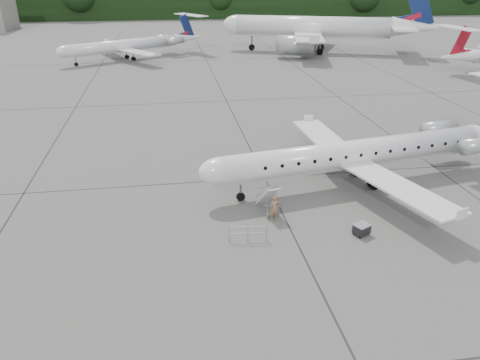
{
  "coord_description": "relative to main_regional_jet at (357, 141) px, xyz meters",
  "views": [
    {
      "loc": [
        -10.66,
        -26.41,
        15.0
      ],
      "look_at": [
        -6.37,
        1.08,
        2.3
      ],
      "focal_mm": 35.0,
      "sensor_mm": 36.0,
      "label": 1
    }
  ],
  "objects": [
    {
      "name": "main_regional_jet",
      "position": [
        0.0,
        0.0,
        0.0
      ],
      "size": [
        29.67,
        23.58,
        6.86
      ],
      "primitive_type": null,
      "rotation": [
        0.0,
        0.0,
        0.17
      ],
      "color": "silver",
      "rests_on": "ground"
    },
    {
      "name": "passenger",
      "position": [
        -7.13,
        -4.68,
        -2.55
      ],
      "size": [
        0.69,
        0.49,
        1.76
      ],
      "primitive_type": "imported",
      "rotation": [
        0.0,
        0.0,
        -0.12
      ],
      "color": "#806246",
      "rests_on": "ground"
    },
    {
      "name": "bg_narrowbody",
      "position": [
        14.3,
        58.57,
        3.17
      ],
      "size": [
        43.67,
        37.61,
        13.19
      ],
      "primitive_type": null,
      "rotation": [
        0.0,
        0.0,
        -0.36
      ],
      "color": "silver",
      "rests_on": "ground"
    },
    {
      "name": "ground",
      "position": [
        -2.78,
        -4.16,
        -3.43
      ],
      "size": [
        320.0,
        320.0,
        0.0
      ],
      "primitive_type": "plane",
      "color": "slate",
      "rests_on": "ground"
    },
    {
      "name": "airstair",
      "position": [
        -7.35,
        -3.44,
        -2.35
      ],
      "size": [
        1.22,
        2.34,
        2.15
      ],
      "primitive_type": null,
      "rotation": [
        0.0,
        0.0,
        0.17
      ],
      "color": "silver",
      "rests_on": "ground"
    },
    {
      "name": "safety_railing",
      "position": [
        -9.28,
        -6.93,
        -2.93
      ],
      "size": [
        2.2,
        0.28,
        1.0
      ],
      "primitive_type": null,
      "rotation": [
        0.0,
        0.0,
        -0.09
      ],
      "color": "#93959B",
      "rests_on": "ground"
    },
    {
      "name": "treeline",
      "position": [
        -2.78,
        125.84,
        0.57
      ],
      "size": [
        260.0,
        4.0,
        8.0
      ],
      "primitive_type": "cube",
      "color": "black",
      "rests_on": "ground"
    },
    {
      "name": "baggage_cart",
      "position": [
        -2.26,
        -7.26,
        -3.04
      ],
      "size": [
        1.13,
        1.05,
        0.78
      ],
      "primitive_type": null,
      "rotation": [
        0.0,
        0.0,
        0.46
      ],
      "color": "black",
      "rests_on": "ground"
    },
    {
      "name": "bg_regional_left",
      "position": [
        -20.53,
        55.63,
        0.05
      ],
      "size": [
        32.55,
        29.88,
        6.96
      ],
      "primitive_type": null,
      "rotation": [
        0.0,
        0.0,
        0.53
      ],
      "color": "silver",
      "rests_on": "ground"
    }
  ]
}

